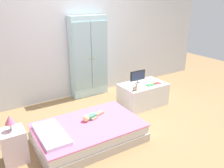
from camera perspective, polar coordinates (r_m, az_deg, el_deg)
ground_plane at (r=3.74m, az=2.16°, el=-10.48°), size 10.00×10.00×0.02m
back_wall at (r=4.63m, az=-8.89°, el=13.24°), size 6.40×0.05×2.70m
bed at (r=3.37m, az=-5.67°, el=-11.71°), size 1.45×0.94×0.26m
pillow at (r=3.13m, az=-14.67°, el=-11.73°), size 0.31×0.68×0.05m
doll at (r=3.40m, az=-5.49°, el=-8.06°), size 0.39×0.19×0.10m
nightstand at (r=3.18m, az=-22.79°, el=-13.76°), size 0.28×0.28×0.43m
table_lamp at (r=3.00m, az=-23.72°, el=-8.15°), size 0.12×0.12×0.20m
wardrobe at (r=4.67m, az=-5.67°, el=6.58°), size 0.75×0.25×1.60m
tv_stand at (r=4.41m, az=7.53°, el=-2.52°), size 0.84×0.53×0.41m
tv_monitor at (r=4.31m, az=6.31°, el=1.96°), size 0.32×0.10×0.24m
rocking_horse_toy at (r=3.99m, az=5.71°, el=-0.77°), size 0.11×0.04×0.13m
book_green at (r=4.28m, az=9.31°, el=-0.21°), size 0.16×0.09×0.02m
book_red at (r=4.39m, az=10.99°, el=0.19°), size 0.12×0.08×0.01m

